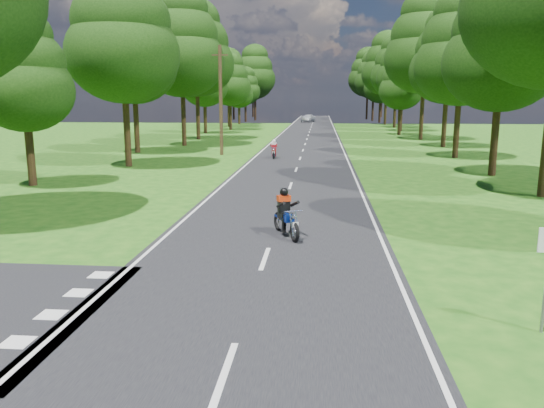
# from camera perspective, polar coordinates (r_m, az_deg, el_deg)

# --- Properties ---
(ground) EXTENTS (160.00, 160.00, 0.00)m
(ground) POSITION_cam_1_polar(r_m,az_deg,el_deg) (12.28, -1.75, -8.71)
(ground) COLOR #1B5012
(ground) RESTS_ON ground
(main_road) EXTENTS (7.00, 140.00, 0.02)m
(main_road) POSITION_cam_1_polar(r_m,az_deg,el_deg) (61.61, 3.92, 7.38)
(main_road) COLOR black
(main_road) RESTS_ON ground
(road_markings) EXTENTS (7.40, 140.00, 0.01)m
(road_markings) POSITION_cam_1_polar(r_m,az_deg,el_deg) (59.74, 3.74, 7.27)
(road_markings) COLOR silver
(road_markings) RESTS_ON main_road
(treeline) EXTENTS (40.00, 115.35, 14.78)m
(treeline) POSITION_cam_1_polar(r_m,az_deg,el_deg) (71.63, 5.39, 14.50)
(treeline) COLOR black
(treeline) RESTS_ON ground
(telegraph_pole) EXTENTS (1.20, 0.26, 8.00)m
(telegraph_pole) POSITION_cam_1_polar(r_m,az_deg,el_deg) (40.14, -5.54, 11.07)
(telegraph_pole) COLOR #382616
(telegraph_pole) RESTS_ON ground
(rider_near_blue) EXTENTS (1.26, 1.87, 1.49)m
(rider_near_blue) POSITION_cam_1_polar(r_m,az_deg,el_deg) (16.24, 1.53, -0.92)
(rider_near_blue) COLOR navy
(rider_near_blue) RESTS_ON main_road
(rider_far_red) EXTENTS (0.59, 1.61, 1.32)m
(rider_far_red) POSITION_cam_1_polar(r_m,az_deg,el_deg) (37.69, 0.21, 5.95)
(rider_far_red) COLOR #B72C0E
(rider_far_red) RESTS_ON main_road
(distant_car) EXTENTS (2.87, 4.50, 1.43)m
(distant_car) POSITION_cam_1_polar(r_m,az_deg,el_deg) (96.07, 3.92, 9.21)
(distant_car) COLOR silver
(distant_car) RESTS_ON main_road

